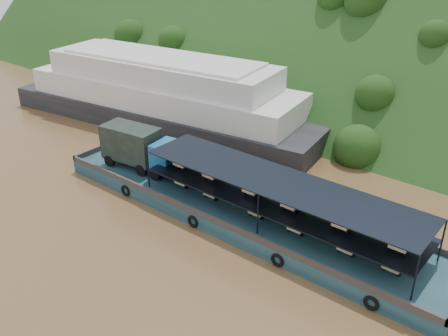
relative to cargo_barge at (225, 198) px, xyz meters
The scene contains 4 objects.
ground 2.22m from the cargo_barge, 64.97° to the right, with size 160.00×160.00×0.00m, color brown.
hillside 34.39m from the cargo_barge, 88.72° to the left, with size 140.00×28.00×28.00m, color #1A3814.
cargo_barge is the anchor object (origin of this frame).
passenger_ferry 22.13m from the cargo_barge, 148.18° to the left, with size 40.88×15.52×8.07m.
Camera 1 is at (21.62, -26.35, 22.07)m, focal length 40.00 mm.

